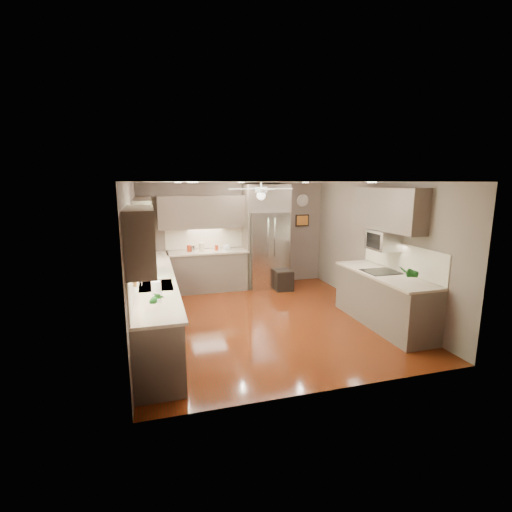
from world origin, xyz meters
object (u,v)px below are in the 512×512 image
soap_bottle (145,275)px  bowl (227,249)px  canister_b (193,249)px  paper_towel (156,292)px  canister_a (189,248)px  potted_plant_right (408,272)px  refrigerator (267,238)px  canister_c (201,247)px  stool (283,280)px  potted_plant_left (157,299)px  microwave (383,240)px  canister_d (217,248)px

soap_bottle → bowl: size_ratio=0.94×
soap_bottle → bowl: (1.82, 2.39, -0.07)m
canister_b → paper_towel: bearing=-104.0°
canister_a → potted_plant_right: (3.05, -3.63, 0.08)m
canister_a → refrigerator: 1.85m
canister_c → bowl: canister_c is taller
stool → paper_towel: (-2.91, -3.08, 0.84)m
potted_plant_left → paper_towel: 0.30m
canister_b → microwave: bearing=-41.7°
soap_bottle → paper_towel: paper_towel is taller
potted_plant_right → paper_towel: 3.84m
canister_a → canister_c: 0.29m
canister_d → stool: 1.74m
potted_plant_left → refrigerator: size_ratio=0.12×
canister_b → bowl: size_ratio=0.68×
potted_plant_left → bowl: (1.66, 3.82, -0.12)m
canister_a → canister_b: bearing=-8.5°
stool → potted_plant_left: bearing=-130.7°
canister_d → microwave: (2.53, -2.77, 0.48)m
canister_b → potted_plant_left: 3.95m
microwave → stool: (-1.05, 2.28, -1.24)m
potted_plant_left → paper_towel: paper_towel is taller
bowl → refrigerator: 0.99m
potted_plant_left → paper_towel: size_ratio=0.91×
potted_plant_right → bowl: potted_plant_right is taller
bowl → refrigerator: (0.97, -0.01, 0.22)m
bowl → soap_bottle: bearing=-127.2°
soap_bottle → potted_plant_right: bearing=-16.7°
potted_plant_left → potted_plant_right: potted_plant_right is taller
microwave → canister_a: bearing=139.0°
canister_c → soap_bottle: (-1.23, -2.44, 0.01)m
soap_bottle → potted_plant_right: size_ratio=0.62×
paper_towel → stool: bearing=46.6°
canister_d → bowl: size_ratio=0.56×
refrigerator → potted_plant_right: bearing=-71.4°
canister_c → refrigerator: 1.56m
canister_c → stool: bearing=-14.8°
stool → paper_towel: paper_towel is taller
soap_bottle → bowl: bearing=52.8°
canister_a → canister_c: (0.29, 0.01, 0.01)m
soap_bottle → refrigerator: refrigerator is taller
canister_d → bowl: (0.23, -0.05, -0.03)m
canister_c → paper_towel: size_ratio=0.64×
canister_a → microwave: size_ratio=0.28×
microwave → potted_plant_right: bearing=-97.9°
potted_plant_left → canister_a: bearing=78.4°
canister_b → potted_plant_left: potted_plant_left is taller
potted_plant_left → stool: size_ratio=0.60×
bowl → stool: bearing=-19.4°
canister_d → stool: canister_d is taller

